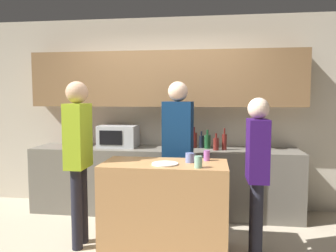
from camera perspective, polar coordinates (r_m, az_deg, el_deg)
The scene contains 19 objects.
back_wall at distance 4.66m, azimuth -0.28°, elevation 4.53°, with size 6.40×0.40×2.70m.
back_counter at distance 4.54m, azimuth -0.75°, elevation -9.44°, with size 3.60×0.62×0.89m.
kitchen_island at distance 3.44m, azimuth -0.58°, elevation -13.95°, with size 1.26×0.59×0.92m.
microwave at distance 4.61m, azimuth -8.64°, elevation -1.75°, with size 0.52×0.39×0.30m.
toaster at distance 4.85m, azimuth -16.20°, elevation -2.28°, with size 0.26×0.16×0.18m.
potted_plant at distance 4.46m, azimuth 15.66°, elevation -1.48°, with size 0.14×0.14×0.40m.
bottle_0 at distance 4.46m, azimuth 3.10°, elevation -2.65°, with size 0.09×0.09×0.25m.
bottle_1 at distance 4.50m, azimuth 4.53°, elevation -2.40°, with size 0.08×0.08×0.29m.
bottle_2 at distance 4.50m, azimuth 5.84°, elevation -2.69°, with size 0.07×0.07×0.23m.
bottle_3 at distance 4.45m, azimuth 6.88°, elevation -2.66°, with size 0.08×0.08×0.25m.
bottle_4 at distance 4.32m, azimuth 8.36°, elevation -3.07°, with size 0.07×0.07×0.22m.
bottle_5 at distance 4.36m, azimuth 9.78°, elevation -2.69°, with size 0.06×0.06×0.29m.
plate_on_island at distance 3.23m, azimuth -0.54°, elevation -6.59°, with size 0.26×0.26×0.01m.
cup_0 at distance 3.08m, azimuth 5.30°, elevation -6.25°, with size 0.08×0.08×0.11m.
cup_1 at distance 3.44m, azimuth 6.76°, elevation -5.13°, with size 0.06×0.06×0.11m.
cup_2 at distance 3.33m, azimuth 3.82°, elevation -5.52°, with size 0.09×0.09×0.10m.
person_left at distance 3.32m, azimuth 15.27°, elevation -6.42°, with size 0.21×0.34×1.57m.
person_center at distance 3.83m, azimuth 1.72°, elevation -2.78°, with size 0.36×0.23×1.76m.
person_right at distance 3.53m, azimuth -15.36°, elevation -3.82°, with size 0.23×0.34×1.74m.
Camera 1 is at (0.65, -2.96, 1.57)m, focal length 35.00 mm.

